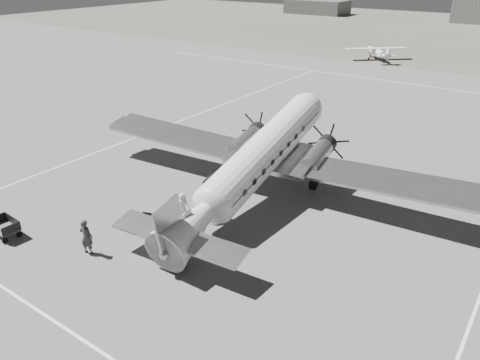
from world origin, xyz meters
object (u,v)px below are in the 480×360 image
object	(u,v)px
light_plane_left	(377,53)
ground_crew	(86,237)
passenger	(183,205)
baggage_cart_far	(5,228)
shed_secondary	(317,7)
dc3_airliner	(258,162)
baggage_cart_near	(152,225)
ramp_agent	(165,220)

from	to	relation	value
light_plane_left	ground_crew	world-z (taller)	light_plane_left
passenger	baggage_cart_far	bearing A→B (deg)	152.38
shed_secondary	dc3_airliner	distance (m)	125.54
baggage_cart_near	passenger	size ratio (longest dim) A/B	1.10
shed_secondary	baggage_cart_far	bearing A→B (deg)	-71.08
baggage_cart_far	ground_crew	distance (m)	5.64
light_plane_left	ground_crew	xyz separation A→B (m)	(7.01, -63.08, -0.02)
dc3_airliner	passenger	distance (m)	5.58
dc3_airliner	ground_crew	xyz separation A→B (m)	(-4.08, -10.67, -1.72)
ground_crew	dc3_airliner	bearing A→B (deg)	-127.41
ground_crew	passenger	world-z (taller)	ground_crew
dc3_airliner	baggage_cart_near	xyz separation A→B (m)	(-2.81, -7.07, -2.27)
ground_crew	baggage_cart_near	bearing A→B (deg)	-125.87
shed_secondary	ground_crew	xyz separation A→B (m)	(48.64, -124.60, -0.97)
ramp_agent	passenger	bearing A→B (deg)	44.64
baggage_cart_far	ground_crew	bearing A→B (deg)	20.76
baggage_cart_near	baggage_cart_far	bearing A→B (deg)	-158.85
light_plane_left	baggage_cart_near	distance (m)	60.05
shed_secondary	ramp_agent	world-z (taller)	shed_secondary
shed_secondary	dc3_airliner	bearing A→B (deg)	-65.17
ground_crew	passenger	distance (m)	6.31
light_plane_left	baggage_cart_near	xyz separation A→B (m)	(8.28, -59.47, -0.57)
ground_crew	passenger	xyz separation A→B (m)	(1.50, 6.13, -0.25)
baggage_cart_far	passenger	bearing A→B (deg)	52.37
light_plane_left	ramp_agent	bearing A→B (deg)	-123.55
dc3_airliner	ground_crew	distance (m)	11.55
baggage_cart_near	ground_crew	xyz separation A→B (m)	(-1.27, -3.60, 0.55)
dc3_airliner	ground_crew	world-z (taller)	dc3_airliner
passenger	dc3_airliner	bearing A→B (deg)	-15.57
light_plane_left	baggage_cart_far	distance (m)	64.72
dc3_airliner	ramp_agent	bearing A→B (deg)	-113.40
light_plane_left	passenger	distance (m)	57.58
ramp_agent	baggage_cart_near	bearing A→B (deg)	169.93
baggage_cart_near	baggage_cart_far	distance (m)	8.45
shed_secondary	baggage_cart_far	xyz separation A→B (m)	(43.27, -126.22, -1.47)
ramp_agent	passenger	xyz separation A→B (m)	(-0.34, 1.95, 0.04)
baggage_cart_far	passenger	distance (m)	10.36
dc3_airliner	baggage_cart_far	world-z (taller)	dc3_airliner
ground_crew	passenger	size ratio (longest dim) A/B	1.33
baggage_cart_near	passenger	distance (m)	2.55
shed_secondary	baggage_cart_far	distance (m)	133.44
light_plane_left	baggage_cart_far	bearing A→B (deg)	-130.64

